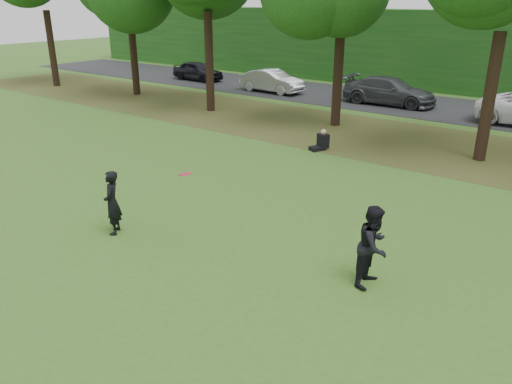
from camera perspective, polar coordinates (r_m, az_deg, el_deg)
ground at (r=12.19m, az=-10.57°, el=-6.86°), size 120.00×120.00×0.00m
leaf_litter at (r=22.39m, az=14.67°, el=5.90°), size 60.00×7.00×0.01m
street at (r=29.77m, az=20.87°, el=8.92°), size 70.00×7.00×0.02m
far_hedge at (r=35.17m, az=24.44°, el=14.26°), size 70.00×3.00×5.00m
player_left at (r=13.14m, az=-16.11°, el=-1.19°), size 0.70×0.73×1.68m
player_right at (r=10.66m, az=13.29°, el=-6.02°), size 0.69×0.87×1.77m
parked_cars at (r=28.68m, az=20.00°, el=10.16°), size 37.49×3.79×1.54m
frisbee at (r=11.21m, az=-8.12°, el=2.04°), size 0.28×0.29×0.10m
seated_person at (r=20.18m, az=7.48°, el=5.67°), size 0.67×0.83×0.83m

